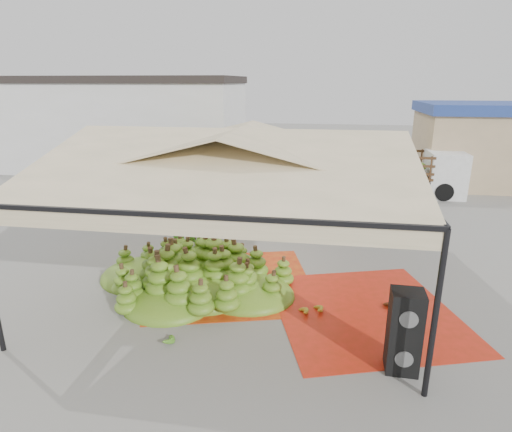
% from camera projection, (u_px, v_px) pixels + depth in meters
% --- Properties ---
extents(ground, '(90.00, 90.00, 0.00)m').
position_uv_depth(ground, '(240.00, 277.00, 11.66)').
color(ground, slate).
rests_on(ground, ground).
extents(canopy_tent, '(8.10, 8.10, 4.00)m').
position_uv_depth(canopy_tent, '(238.00, 157.00, 10.67)').
color(canopy_tent, black).
rests_on(canopy_tent, ground).
extents(building_white, '(14.30, 6.30, 5.40)m').
position_uv_depth(building_white, '(121.00, 123.00, 25.55)').
color(building_white, silver).
rests_on(building_white, ground).
extents(building_tan, '(6.30, 5.30, 4.10)m').
position_uv_depth(building_tan, '(482.00, 144.00, 21.74)').
color(building_tan, tan).
rests_on(building_tan, ground).
extents(tarp_left, '(5.06, 4.92, 0.01)m').
position_uv_depth(tarp_left, '(231.00, 282.00, 11.37)').
color(tarp_left, '#CC6013').
rests_on(tarp_left, ground).
extents(tarp_right, '(5.05, 5.18, 0.01)m').
position_uv_depth(tarp_right, '(365.00, 311.00, 9.92)').
color(tarp_right, red).
rests_on(tarp_right, ground).
extents(banana_heap, '(6.88, 6.36, 1.19)m').
position_uv_depth(banana_heap, '(196.00, 266.00, 10.90)').
color(banana_heap, '#4E7318').
rests_on(banana_heap, ground).
extents(hand_yellow_a, '(0.56, 0.50, 0.21)m').
position_uv_depth(hand_yellow_a, '(315.00, 308.00, 9.88)').
color(hand_yellow_a, '#BB8925').
rests_on(hand_yellow_a, ground).
extents(hand_yellow_b, '(0.56, 0.52, 0.20)m').
position_uv_depth(hand_yellow_b, '(301.00, 310.00, 9.78)').
color(hand_yellow_b, gold).
rests_on(hand_yellow_b, ground).
extents(hand_red_a, '(0.49, 0.47, 0.17)m').
position_uv_depth(hand_red_a, '(263.00, 295.00, 10.50)').
color(hand_red_a, '#5B2D15').
rests_on(hand_red_a, ground).
extents(hand_red_b, '(0.54, 0.47, 0.22)m').
position_uv_depth(hand_red_b, '(385.00, 305.00, 10.01)').
color(hand_red_b, '#5F3215').
rests_on(hand_red_b, ground).
extents(hand_green, '(0.48, 0.40, 0.22)m').
position_uv_depth(hand_green, '(165.00, 338.00, 8.72)').
color(hand_green, '#367418').
rests_on(hand_green, ground).
extents(hanging_bunches, '(1.74, 0.24, 0.20)m').
position_uv_depth(hanging_bunches, '(229.00, 182.00, 11.04)').
color(hanging_bunches, '#4D7017').
rests_on(hanging_bunches, ground).
extents(speaker_stack, '(0.59, 0.52, 1.60)m').
position_uv_depth(speaker_stack, '(404.00, 332.00, 7.70)').
color(speaker_stack, black).
rests_on(speaker_stack, ground).
extents(banana_leaves, '(0.96, 1.36, 3.70)m').
position_uv_depth(banana_leaves, '(191.00, 259.00, 12.87)').
color(banana_leaves, '#317920').
rests_on(banana_leaves, ground).
extents(vendor, '(0.67, 0.55, 1.60)m').
position_uv_depth(vendor, '(314.00, 210.00, 14.95)').
color(vendor, gray).
rests_on(vendor, ground).
extents(truck_left, '(6.51, 3.23, 2.14)m').
position_uv_depth(truck_left, '(222.00, 167.00, 19.81)').
color(truck_left, '#50361A').
rests_on(truck_left, ground).
extents(truck_right, '(5.97, 2.11, 2.05)m').
position_uv_depth(truck_right, '(402.00, 168.00, 19.90)').
color(truck_right, '#483418').
rests_on(truck_right, ground).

